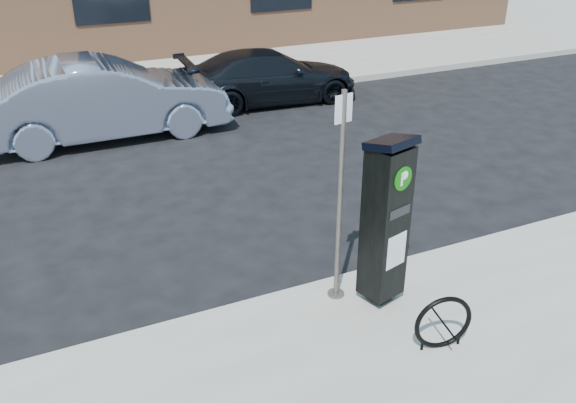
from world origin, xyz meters
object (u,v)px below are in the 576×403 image
car_silver (105,99)px  parking_kiosk (385,220)px  sign_pole (340,201)px  car_dark (269,76)px  bike_rack (443,323)px

car_silver → parking_kiosk: bearing=-166.0°
parking_kiosk → sign_pole: sign_pole is taller
sign_pole → car_dark: bearing=60.9°
bike_rack → car_silver: 8.35m
sign_pole → car_silver: sign_pole is taller
bike_rack → car_silver: car_silver is taller
parking_kiosk → bike_rack: parking_kiosk is taller
parking_kiosk → car_dark: size_ratio=0.48×
sign_pole → bike_rack: bearing=-78.5°
car_dark → bike_rack: bearing=171.0°
sign_pole → bike_rack: size_ratio=3.95×
sign_pole → car_dark: size_ratio=0.59×
parking_kiosk → car_silver: (-1.76, 7.16, -0.39)m
parking_kiosk → car_silver: 7.38m
parking_kiosk → car_silver: parking_kiosk is taller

